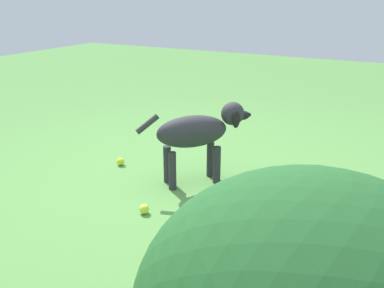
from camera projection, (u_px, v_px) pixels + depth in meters
ground at (179, 181)px, 3.30m from camera, size 14.00×14.00×0.00m
dog at (199, 132)px, 3.16m from camera, size 0.65×0.70×0.61m
tennis_ball_0 at (121, 162)px, 3.59m from camera, size 0.07×0.07×0.07m
tennis_ball_1 at (144, 209)px, 2.81m from camera, size 0.07×0.07×0.07m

